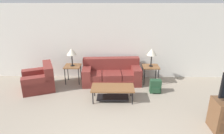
{
  "coord_description": "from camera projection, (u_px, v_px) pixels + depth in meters",
  "views": [
    {
      "loc": [
        0.09,
        -2.51,
        2.9
      ],
      "look_at": [
        0.01,
        3.16,
        0.8
      ],
      "focal_mm": 32.0,
      "sensor_mm": 36.0,
      "label": 1
    }
  ],
  "objects": [
    {
      "name": "wall_back",
      "position": [
        112.0,
        42.0,
        6.98
      ],
      "size": [
        8.53,
        0.06,
        2.6
      ],
      "color": "silver",
      "rests_on": "ground_plane"
    },
    {
      "name": "backpack",
      "position": [
        155.0,
        86.0,
        6.15
      ],
      "size": [
        0.34,
        0.28,
        0.42
      ],
      "color": "#23472D",
      "rests_on": "ground_plane"
    },
    {
      "name": "table_lamp_right",
      "position": [
        152.0,
        52.0,
        6.53
      ],
      "size": [
        0.33,
        0.33,
        0.61
      ],
      "color": "black",
      "rests_on": "side_table_right"
    },
    {
      "name": "coffee_table",
      "position": [
        113.0,
        90.0,
        5.68
      ],
      "size": [
        1.21,
        0.59,
        0.41
      ],
      "color": "brown",
      "rests_on": "ground_plane"
    },
    {
      "name": "armchair",
      "position": [
        40.0,
        80.0,
        6.38
      ],
      "size": [
        1.23,
        1.24,
        0.8
      ],
      "color": "maroon",
      "rests_on": "ground_plane"
    },
    {
      "name": "table_lamp_left",
      "position": [
        72.0,
        52.0,
        6.57
      ],
      "size": [
        0.33,
        0.33,
        0.61
      ],
      "color": "black",
      "rests_on": "side_table_left"
    },
    {
      "name": "couch",
      "position": [
        111.0,
        74.0,
        6.81
      ],
      "size": [
        1.99,
        0.97,
        0.82
      ],
      "color": "maroon",
      "rests_on": "ground_plane"
    },
    {
      "name": "side_table_right",
      "position": [
        151.0,
        68.0,
        6.72
      ],
      "size": [
        0.54,
        0.5,
        0.6
      ],
      "color": "brown",
      "rests_on": "ground_plane"
    },
    {
      "name": "side_table_left",
      "position": [
        73.0,
        67.0,
        6.76
      ],
      "size": [
        0.54,
        0.5,
        0.6
      ],
      "color": "brown",
      "rests_on": "ground_plane"
    }
  ]
}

